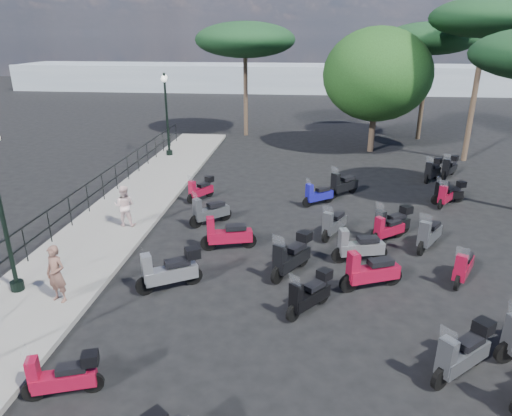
# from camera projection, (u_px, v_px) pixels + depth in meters

# --- Properties ---
(ground) EXTENTS (120.00, 120.00, 0.00)m
(ground) POSITION_uv_depth(u_px,v_px,m) (290.00, 269.00, 13.48)
(ground) COLOR black
(ground) RESTS_ON ground
(sidewalk) EXTENTS (3.00, 30.00, 0.15)m
(sidewalk) POSITION_uv_depth(u_px,v_px,m) (118.00, 219.00, 16.90)
(sidewalk) COLOR slate
(sidewalk) RESTS_ON ground
(railing) EXTENTS (0.04, 26.04, 1.10)m
(railing) POSITION_uv_depth(u_px,v_px,m) (78.00, 199.00, 16.55)
(railing) COLOR black
(railing) RESTS_ON sidewalk
(lamp_post_1) EXTENTS (0.57, 1.21, 4.25)m
(lamp_post_1) POSITION_uv_depth(u_px,v_px,m) (0.00, 205.00, 11.26)
(lamp_post_1) COLOR black
(lamp_post_1) RESTS_ON sidewalk
(lamp_post_2) EXTENTS (0.57, 1.27, 4.43)m
(lamp_post_2) POSITION_uv_depth(u_px,v_px,m) (166.00, 109.00, 24.67)
(lamp_post_2) COLOR black
(lamp_post_2) RESTS_ON sidewalk
(woman) EXTENTS (0.63, 0.50, 1.52)m
(woman) POSITION_uv_depth(u_px,v_px,m) (56.00, 274.00, 11.38)
(woman) COLOR brown
(woman) RESTS_ON sidewalk
(pedestrian_far) EXTENTS (0.74, 0.59, 1.47)m
(pedestrian_far) POSITION_uv_depth(u_px,v_px,m) (124.00, 206.00, 15.94)
(pedestrian_far) COLOR beige
(pedestrian_far) RESTS_ON sidewalk
(scooter_1) EXTENTS (1.46, 0.70, 1.20)m
(scooter_1) POSITION_uv_depth(u_px,v_px,m) (63.00, 377.00, 8.62)
(scooter_1) COLOR black
(scooter_1) RESTS_ON ground
(scooter_2) EXTENTS (1.66, 1.11, 1.46)m
(scooter_2) POSITION_uv_depth(u_px,v_px,m) (170.00, 271.00, 12.26)
(scooter_2) COLOR black
(scooter_2) RESTS_ON ground
(scooter_3) EXTENTS (1.78, 0.74, 1.45)m
(scooter_3) POSITION_uv_depth(u_px,v_px,m) (227.00, 235.00, 14.56)
(scooter_3) COLOR black
(scooter_3) RESTS_ON ground
(scooter_4) EXTENTS (1.35, 1.21, 1.36)m
(scooter_4) POSITION_uv_depth(u_px,v_px,m) (210.00, 212.00, 16.50)
(scooter_4) COLOR black
(scooter_4) RESTS_ON ground
(scooter_5) EXTENTS (0.93, 1.32, 1.18)m
(scooter_5) POSITION_uv_depth(u_px,v_px,m) (201.00, 190.00, 18.95)
(scooter_5) COLOR black
(scooter_5) RESTS_ON ground
(scooter_8) EXTENTS (1.15, 1.32, 1.27)m
(scooter_8) POSITION_uv_depth(u_px,v_px,m) (309.00, 295.00, 11.28)
(scooter_8) COLOR black
(scooter_8) RESTS_ON ground
(scooter_9) EXTENTS (1.14, 1.63, 1.46)m
(scooter_9) POSITION_uv_depth(u_px,v_px,m) (292.00, 257.00, 13.04)
(scooter_9) COLOR black
(scooter_9) RESTS_ON ground
(scooter_10) EXTENTS (0.92, 1.49, 1.31)m
(scooter_10) POSITION_uv_depth(u_px,v_px,m) (333.00, 224.00, 15.50)
(scooter_10) COLOR black
(scooter_10) RESTS_ON ground
(scooter_11) EXTENTS (1.29, 0.99, 1.22)m
(scooter_11) POSITION_uv_depth(u_px,v_px,m) (318.00, 195.00, 18.39)
(scooter_11) COLOR black
(scooter_11) RESTS_ON ground
(scooter_14) EXTENTS (1.76, 0.92, 1.48)m
(scooter_14) POSITION_uv_depth(u_px,v_px,m) (370.00, 272.00, 12.28)
(scooter_14) COLOR black
(scooter_14) RESTS_ON ground
(scooter_15) EXTENTS (1.73, 0.70, 1.40)m
(scooter_15) POSITION_uv_depth(u_px,v_px,m) (359.00, 247.00, 13.77)
(scooter_15) COLOR black
(scooter_15) RESTS_ON ground
(scooter_16) EXTENTS (1.23, 1.02, 1.20)m
(scooter_16) POSITION_uv_depth(u_px,v_px,m) (388.00, 230.00, 15.18)
(scooter_16) COLOR black
(scooter_16) RESTS_ON ground
(scooter_17) EXTENTS (1.32, 1.33, 1.41)m
(scooter_17) POSITION_uv_depth(u_px,v_px,m) (343.00, 185.00, 19.38)
(scooter_17) COLOR black
(scooter_17) RESTS_ON ground
(scooter_20) EXTENTS (1.44, 1.28, 1.40)m
(scooter_20) POSITION_uv_depth(u_px,v_px,m) (463.00, 354.00, 9.12)
(scooter_20) COLOR black
(scooter_20) RESTS_ON ground
(scooter_21) EXTENTS (1.48, 1.12, 1.35)m
(scooter_21) POSITION_uv_depth(u_px,v_px,m) (392.00, 223.00, 15.45)
(scooter_21) COLOR black
(scooter_21) RESTS_ON ground
(scooter_22) EXTENTS (1.05, 1.53, 1.39)m
(scooter_22) POSITION_uv_depth(u_px,v_px,m) (429.00, 235.00, 14.60)
(scooter_22) COLOR black
(scooter_22) RESTS_ON ground
(scooter_23) EXTENTS (0.97, 1.28, 1.20)m
(scooter_23) POSITION_uv_depth(u_px,v_px,m) (446.00, 196.00, 18.30)
(scooter_23) COLOR black
(scooter_23) RESTS_ON ground
(scooter_27) EXTENTS (0.90, 1.46, 1.28)m
(scooter_27) POSITION_uv_depth(u_px,v_px,m) (463.00, 267.00, 12.67)
(scooter_27) COLOR black
(scooter_27) RESTS_ON ground
(scooter_28) EXTENTS (1.43, 0.73, 1.19)m
(scooter_28) POSITION_uv_depth(u_px,v_px,m) (449.00, 193.00, 18.54)
(scooter_28) COLOR black
(scooter_28) RESTS_ON ground
(scooter_29) EXTENTS (1.04, 1.40, 1.28)m
(scooter_29) POSITION_uv_depth(u_px,v_px,m) (433.00, 171.00, 21.41)
(scooter_29) COLOR black
(scooter_29) RESTS_ON ground
(scooter_30) EXTENTS (1.04, 1.40, 1.28)m
(scooter_30) POSITION_uv_depth(u_px,v_px,m) (449.00, 168.00, 21.92)
(scooter_30) COLOR black
(scooter_30) RESTS_ON ground
(broadleaf_tree) EXTENTS (6.04, 6.04, 6.93)m
(broadleaf_tree) POSITION_uv_depth(u_px,v_px,m) (377.00, 75.00, 25.44)
(broadleaf_tree) COLOR #38281E
(broadleaf_tree) RESTS_ON ground
(pine_0) EXTENTS (5.58, 5.58, 7.21)m
(pine_0) POSITION_uv_depth(u_px,v_px,m) (430.00, 39.00, 27.89)
(pine_0) COLOR #38281E
(pine_0) RESTS_ON ground
(pine_1) EXTENTS (5.57, 5.57, 8.23)m
(pine_1) POSITION_uv_depth(u_px,v_px,m) (487.00, 18.00, 22.44)
(pine_1) COLOR #38281E
(pine_1) RESTS_ON ground
(pine_2) EXTENTS (6.40, 6.40, 7.26)m
(pine_2) POSITION_uv_depth(u_px,v_px,m) (245.00, 40.00, 29.04)
(pine_2) COLOR #38281E
(pine_2) RESTS_ON ground
(distant_hills) EXTENTS (70.00, 8.00, 3.00)m
(distant_hills) POSITION_uv_depth(u_px,v_px,m) (305.00, 78.00, 54.70)
(distant_hills) COLOR gray
(distant_hills) RESTS_ON ground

